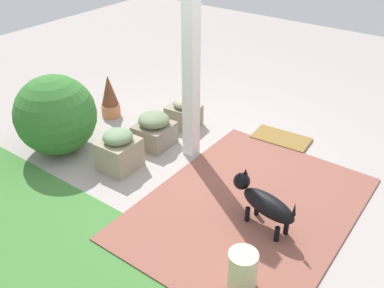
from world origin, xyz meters
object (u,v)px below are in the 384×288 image
at_px(round_shrub, 56,115).
at_px(terracotta_pot_spiky, 110,97).
at_px(doormat, 281,138).
at_px(porch_pillar, 191,57).
at_px(stone_planter_mid, 119,150).
at_px(stone_planter_nearest, 184,114).
at_px(dog, 264,202).
at_px(ceramic_urn, 242,271).
at_px(stone_planter_near, 154,130).

relative_size(round_shrub, terracotta_pot_spiky, 1.57).
bearing_deg(doormat, porch_pillar, 51.54).
xyz_separation_m(porch_pillar, stone_planter_mid, (0.45, 0.69, -0.93)).
bearing_deg(stone_planter_nearest, dog, 147.83).
height_order(stone_planter_nearest, stone_planter_mid, stone_planter_mid).
xyz_separation_m(round_shrub, ceramic_urn, (-2.71, 0.48, -0.28)).
height_order(round_shrub, ceramic_urn, round_shrub).
xyz_separation_m(stone_planter_nearest, terracotta_pot_spiky, (0.94, 0.36, 0.11)).
bearing_deg(stone_planter_mid, round_shrub, 9.91).
bearing_deg(porch_pillar, stone_planter_mid, 57.15).
bearing_deg(stone_planter_mid, dog, -177.03).
distance_m(stone_planter_mid, terracotta_pot_spiky, 1.24).
xyz_separation_m(stone_planter_near, round_shrub, (0.80, 0.73, 0.26)).
bearing_deg(stone_planter_nearest, stone_planter_mid, 90.61).
relative_size(stone_planter_near, ceramic_urn, 1.24).
xyz_separation_m(porch_pillar, doormat, (-0.70, -0.89, -1.14)).
xyz_separation_m(terracotta_pot_spiky, ceramic_urn, (-2.85, 1.42, -0.10)).
xyz_separation_m(stone_planter_near, doormat, (-1.16, -0.99, -0.18)).
bearing_deg(terracotta_pot_spiky, dog, 164.96).
relative_size(stone_planter_mid, terracotta_pot_spiky, 0.80).
relative_size(dog, doormat, 1.01).
bearing_deg(round_shrub, stone_planter_nearest, -121.68).
bearing_deg(stone_planter_near, porch_pillar, -167.08).
height_order(round_shrub, doormat, round_shrub).
distance_m(stone_planter_near, terracotta_pot_spiky, 0.97).
xyz_separation_m(stone_planter_nearest, ceramic_urn, (-1.91, 1.78, 0.01)).
bearing_deg(porch_pillar, ceramic_urn, 137.68).
xyz_separation_m(terracotta_pot_spiky, dog, (-2.64, 0.71, -0.01)).
relative_size(stone_planter_nearest, ceramic_urn, 1.19).
relative_size(porch_pillar, dog, 3.38).
height_order(porch_pillar, ceramic_urn, porch_pillar).
distance_m(stone_planter_near, ceramic_urn, 2.26).
relative_size(terracotta_pot_spiky, dog, 0.85).
bearing_deg(round_shrub, stone_planter_mid, -170.09).
bearing_deg(stone_planter_mid, terracotta_pot_spiky, -39.94).
distance_m(porch_pillar, dog, 1.64).
distance_m(porch_pillar, stone_planter_nearest, 1.18).
distance_m(terracotta_pot_spiky, ceramic_urn, 3.18).
bearing_deg(stone_planter_nearest, porch_pillar, 134.68).
bearing_deg(stone_planter_near, round_shrub, 42.26).
height_order(dog, doormat, dog).
relative_size(stone_planter_near, round_shrub, 0.48).
height_order(stone_planter_mid, ceramic_urn, stone_planter_mid).
relative_size(stone_planter_nearest, dog, 0.62).
xyz_separation_m(dog, doormat, (0.54, -1.49, -0.26)).
bearing_deg(stone_planter_mid, porch_pillar, -122.85).
height_order(stone_planter_nearest, stone_planter_near, stone_planter_near).
bearing_deg(ceramic_urn, porch_pillar, -42.32).
bearing_deg(ceramic_urn, stone_planter_nearest, -43.07).
bearing_deg(dog, stone_planter_near, -16.38).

